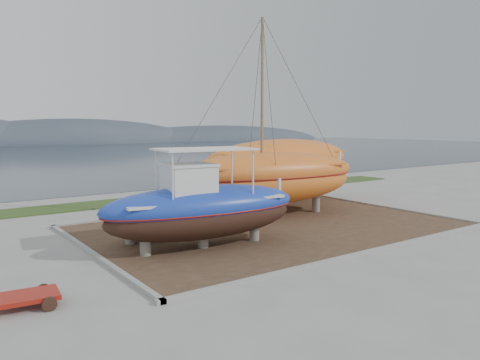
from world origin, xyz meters
TOP-DOWN VIEW (x-y plane):
  - ground at (0.00, 0.00)m, footprint 140.00×140.00m
  - dirt_patch at (0.00, 4.00)m, footprint 18.00×12.00m
  - curb_frame at (0.00, 4.00)m, footprint 18.60×12.60m
  - grass_strip at (0.00, 15.50)m, footprint 44.00×3.00m
  - sea at (0.00, 70.00)m, footprint 260.00×100.00m
  - blue_caique at (-5.00, 2.43)m, footprint 8.83×3.62m
  - white_dinghy at (-6.13, 5.02)m, footprint 4.16×2.35m
  - orange_sailboat at (1.49, 6.00)m, footprint 11.30×4.73m
  - orange_bare_hull at (4.83, 8.88)m, footprint 12.76×5.17m
  - red_trailer at (-12.37, -0.11)m, footprint 2.81×1.61m

SIDE VIEW (x-z plane):
  - ground at x=0.00m, z-range 0.00..0.00m
  - sea at x=0.00m, z-range -0.02..0.02m
  - dirt_patch at x=0.00m, z-range 0.00..0.06m
  - grass_strip at x=0.00m, z-range 0.00..0.08m
  - curb_frame at x=0.00m, z-range 0.00..0.15m
  - red_trailer at x=-12.37m, z-range 0.00..0.38m
  - white_dinghy at x=-6.13m, z-range 0.06..1.24m
  - orange_bare_hull at x=4.83m, z-range 0.06..4.13m
  - blue_caique at x=-5.00m, z-range 0.06..4.19m
  - orange_sailboat at x=1.49m, z-range 0.06..10.79m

